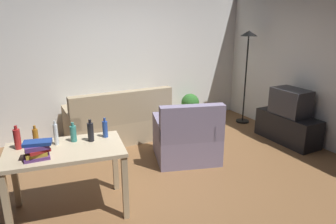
{
  "coord_description": "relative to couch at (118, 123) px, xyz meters",
  "views": [
    {
      "loc": [
        -1.87,
        -3.34,
        2.09
      ],
      "look_at": [
        0.1,
        0.5,
        0.75
      ],
      "focal_mm": 33.51,
      "sensor_mm": 36.0,
      "label": 1
    }
  ],
  "objects": [
    {
      "name": "wall_right",
      "position": [
        2.9,
        -1.59,
        1.04
      ],
      "size": [
        0.1,
        4.4,
        2.7
      ],
      "primitive_type": "cube",
      "color": "silver",
      "rests_on": "ground_plane"
    },
    {
      "name": "bottle_blue",
      "position": [
        -0.68,
        -1.64,
        0.55
      ],
      "size": [
        0.06,
        0.06,
        0.23
      ],
      "color": "#2347A3",
      "rests_on": "desk"
    },
    {
      "name": "tv",
      "position": [
        2.56,
        -1.38,
        0.39
      ],
      "size": [
        0.41,
        0.6,
        0.44
      ],
      "rotation": [
        0.0,
        0.0,
        1.57
      ],
      "color": "#2D2D33",
      "rests_on": "tv_stand"
    },
    {
      "name": "ground_plane",
      "position": [
        0.3,
        -1.59,
        -0.32
      ],
      "size": [
        5.2,
        4.4,
        0.02
      ],
      "primitive_type": "cube",
      "color": "brown"
    },
    {
      "name": "book_stack",
      "position": [
        -1.43,
        -1.9,
        0.54
      ],
      "size": [
        0.28,
        0.2,
        0.18
      ],
      "color": "#593372",
      "rests_on": "desk"
    },
    {
      "name": "armchair",
      "position": [
        0.66,
        -1.19,
        0.01
      ],
      "size": [
        1.1,
        1.06,
        0.92
      ],
      "rotation": [
        0.0,
        0.0,
        2.85
      ],
      "color": "gray",
      "rests_on": "ground_plane"
    },
    {
      "name": "bottle_tall",
      "position": [
        -1.03,
        -1.61,
        0.55
      ],
      "size": [
        0.07,
        0.07,
        0.22
      ],
      "color": "teal",
      "rests_on": "desk"
    },
    {
      "name": "desk",
      "position": [
        -1.15,
        -1.76,
        0.34
      ],
      "size": [
        1.29,
        0.87,
        0.76
      ],
      "rotation": [
        0.0,
        0.0,
        -0.15
      ],
      "color": "#C6B28E",
      "rests_on": "ground_plane"
    },
    {
      "name": "bottle_dark",
      "position": [
        -0.86,
        -1.69,
        0.56
      ],
      "size": [
        0.07,
        0.07,
        0.25
      ],
      "color": "black",
      "rests_on": "desk"
    },
    {
      "name": "torchiere_lamp",
      "position": [
        2.55,
        -0.23,
        1.11
      ],
      "size": [
        0.32,
        0.32,
        1.81
      ],
      "color": "black",
      "rests_on": "ground_plane"
    },
    {
      "name": "bottle_clear",
      "position": [
        -1.21,
        -1.62,
        0.57
      ],
      "size": [
        0.05,
        0.05,
        0.27
      ],
      "color": "silver",
      "rests_on": "desk"
    },
    {
      "name": "potted_plant",
      "position": [
        1.63,
        0.31,
        0.02
      ],
      "size": [
        0.36,
        0.36,
        0.57
      ],
      "color": "brown",
      "rests_on": "ground_plane"
    },
    {
      "name": "wall_rear",
      "position": [
        0.3,
        0.61,
        1.04
      ],
      "size": [
        5.2,
        0.1,
        2.7
      ],
      "primitive_type": "cube",
      "color": "white",
      "rests_on": "ground_plane"
    },
    {
      "name": "couch",
      "position": [
        0.0,
        0.0,
        0.0
      ],
      "size": [
        1.7,
        0.84,
        0.92
      ],
      "rotation": [
        0.0,
        0.0,
        3.14
      ],
      "color": "tan",
      "rests_on": "ground_plane"
    },
    {
      "name": "bottle_red",
      "position": [
        -1.58,
        -1.55,
        0.56
      ],
      "size": [
        0.07,
        0.07,
        0.25
      ],
      "color": "#AD2323",
      "rests_on": "desk"
    },
    {
      "name": "tv_stand",
      "position": [
        2.55,
        -1.38,
        -0.07
      ],
      "size": [
        0.44,
        1.1,
        0.48
      ],
      "rotation": [
        0.0,
        0.0,
        1.57
      ],
      "color": "black",
      "rests_on": "ground_plane"
    },
    {
      "name": "bottle_amber",
      "position": [
        -1.41,
        -1.55,
        0.55
      ],
      "size": [
        0.06,
        0.06,
        0.23
      ],
      "color": "#9E6019",
      "rests_on": "desk"
    }
  ]
}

